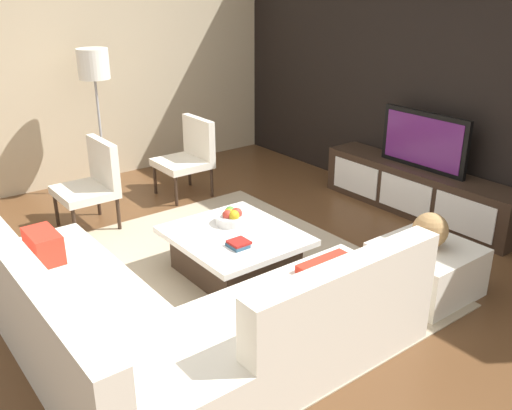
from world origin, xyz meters
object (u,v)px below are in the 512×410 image
object	(u,v)px
media_console	(418,191)
sectional_couch	(167,320)
television	(424,141)
decorative_ball	(430,230)
coffee_table	(235,252)
book_stack	(238,244)
accent_chair_near	(93,179)
floor_lamp	(94,72)
ottoman	(425,269)
fruit_bowl	(232,217)
accent_chair_far	(189,153)

from	to	relation	value
media_console	sectional_couch	xyz separation A→B (m)	(0.53, -3.29, 0.02)
television	media_console	bearing A→B (deg)	-90.00
decorative_ball	television	bearing A→B (deg)	129.51
sectional_couch	decorative_ball	xyz separation A→B (m)	(0.52, 2.02, 0.26)
sectional_couch	coffee_table	xyz separation A→B (m)	(-0.63, 0.99, -0.07)
coffee_table	book_stack	xyz separation A→B (m)	(0.22, -0.12, 0.20)
sectional_couch	accent_chair_near	world-z (taller)	accent_chair_near
floor_lamp	ottoman	xyz separation A→B (m)	(3.65, 1.08, -1.18)
television	ottoman	distance (m)	1.75
coffee_table	fruit_bowl	size ratio (longest dim) A/B	3.80
sectional_couch	fruit_bowl	size ratio (longest dim) A/B	8.98
television	floor_lamp	size ratio (longest dim) A/B	0.62
decorative_ball	ottoman	bearing A→B (deg)	0.00
ottoman	decorative_ball	distance (m)	0.34
accent_chair_near	accent_chair_far	distance (m)	1.24
fruit_bowl	decorative_ball	xyz separation A→B (m)	(1.33, 0.93, 0.10)
fruit_bowl	accent_chair_far	distance (m)	1.81
coffee_table	accent_chair_far	bearing A→B (deg)	159.14
accent_chair_near	ottoman	bearing A→B (deg)	19.17
fruit_bowl	book_stack	bearing A→B (deg)	-29.14
decorative_ball	book_stack	distance (m)	1.48
sectional_couch	ottoman	size ratio (longest dim) A/B	3.59
fruit_bowl	ottoman	bearing A→B (deg)	34.90
media_console	television	xyz separation A→B (m)	(0.00, 0.00, 0.54)
accent_chair_far	book_stack	distance (m)	2.26
fruit_bowl	book_stack	world-z (taller)	fruit_bowl
coffee_table	fruit_bowl	distance (m)	0.31
sectional_couch	accent_chair_far	bearing A→B (deg)	145.70
fruit_bowl	media_console	bearing A→B (deg)	82.77
accent_chair_near	decorative_ball	xyz separation A→B (m)	(2.82, 1.54, 0.05)
ottoman	sectional_couch	bearing A→B (deg)	-104.51
sectional_couch	book_stack	world-z (taller)	sectional_couch
television	sectional_couch	world-z (taller)	television
television	accent_chair_near	world-z (taller)	television
floor_lamp	ottoman	world-z (taller)	floor_lamp
floor_lamp	book_stack	distance (m)	2.89
fruit_bowl	decorative_ball	world-z (taller)	decorative_ball
book_stack	accent_chair_near	bearing A→B (deg)	-168.41
coffee_table	book_stack	size ratio (longest dim) A/B	6.76
television	fruit_bowl	world-z (taller)	television
ottoman	accent_chair_near	bearing A→B (deg)	-151.41
accent_chair_near	accent_chair_far	bearing A→B (deg)	89.94
ottoman	fruit_bowl	distance (m)	1.64
media_console	book_stack	size ratio (longest dim) A/B	14.26
media_console	television	distance (m)	0.54
accent_chair_far	coffee_table	bearing A→B (deg)	-31.20
accent_chair_near	accent_chair_far	world-z (taller)	same
media_console	ottoman	distance (m)	1.65
media_console	sectional_couch	size ratio (longest dim) A/B	0.89
television	book_stack	xyz separation A→B (m)	(0.12, -2.42, -0.39)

